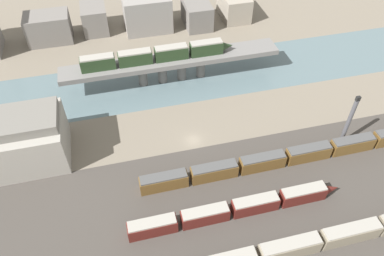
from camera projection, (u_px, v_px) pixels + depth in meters
ground_plane at (193, 140)px, 98.60m from camera, size 400.00×400.00×0.00m
railbed_yard at (220, 217)px, 82.10m from camera, size 280.00×42.00×0.01m
river_water at (172, 80)px, 117.09m from camera, size 320.00×24.22×0.01m
bridge at (172, 63)px, 112.62m from camera, size 66.00×7.44×7.88m
train_on_bridge at (157, 55)px, 109.40m from camera, size 45.31×3.17×4.13m
train_yard_mid at (236, 209)px, 81.44m from camera, size 48.39×2.87×3.89m
train_yard_far at (290, 157)px, 91.95m from camera, size 76.01×2.91×4.07m
warehouse_building at (2, 143)px, 89.10m from camera, size 29.12×15.73×13.70m
signal_tower at (348, 122)px, 92.28m from camera, size 1.03×1.03×15.96m
city_block_center at (49, 28)px, 129.80m from camera, size 14.88×9.78×9.83m
city_block_right at (95, 19)px, 134.76m from camera, size 8.67×11.84×9.42m
city_block_far_right at (147, 13)px, 134.71m from camera, size 16.61×12.14×12.60m
city_block_tall at (197, 14)px, 137.79m from camera, size 9.15×13.73×8.95m
city_block_low at (234, 6)px, 142.16m from camera, size 9.55×14.87×9.04m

